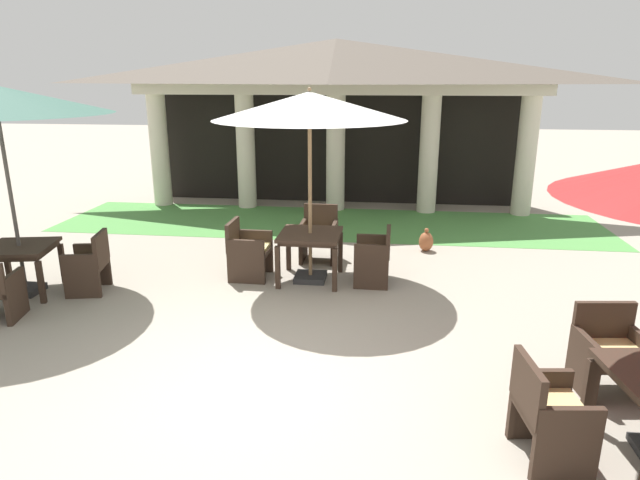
{
  "coord_description": "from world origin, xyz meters",
  "views": [
    {
      "loc": [
        1.18,
        -4.72,
        3.02
      ],
      "look_at": [
        0.3,
        2.49,
        0.85
      ],
      "focal_mm": 30.7,
      "sensor_mm": 36.0,
      "label": 1
    }
  ],
  "objects": [
    {
      "name": "patio_table_mid_left",
      "position": [
        -3.96,
        2.12,
        0.62
      ],
      "size": [
        1.03,
        1.03,
        0.72
      ],
      "rotation": [
        0.0,
        0.0,
        0.2
      ],
      "color": "#38281E",
      "rests_on": "ground"
    },
    {
      "name": "ground_plane",
      "position": [
        0.0,
        0.0,
        0.0
      ],
      "size": [
        60.0,
        60.0,
        0.0
      ],
      "primitive_type": "plane",
      "color": "#9E9384"
    },
    {
      "name": "background_pavilion",
      "position": [
        0.0,
        8.03,
        2.91
      ],
      "size": [
        9.71,
        2.57,
        3.82
      ],
      "color": "beige",
      "rests_on": "ground"
    },
    {
      "name": "patio_chair_near_foreground_north",
      "position": [
        0.08,
        4.14,
        0.42
      ],
      "size": [
        0.61,
        0.59,
        0.93
      ],
      "rotation": [
        0.0,
        0.0,
        -3.15
      ],
      "color": "#38281E",
      "rests_on": "ground"
    },
    {
      "name": "patio_chair_near_foreground_west",
      "position": [
        -0.91,
        3.16,
        0.42
      ],
      "size": [
        0.6,
        0.63,
        0.91
      ],
      "rotation": [
        0.0,
        0.0,
        -1.58
      ],
      "color": "#38281E",
      "rests_on": "ground"
    },
    {
      "name": "lawn_strip",
      "position": [
        0.0,
        6.6,
        0.0
      ],
      "size": [
        11.51,
        2.76,
        0.01
      ],
      "primitive_type": "cube",
      "color": "#519347",
      "rests_on": "ground"
    },
    {
      "name": "patio_chair_near_foreground_east",
      "position": [
        1.05,
        3.14,
        0.42
      ],
      "size": [
        0.53,
        0.61,
        0.86
      ],
      "rotation": [
        0.0,
        0.0,
        1.56
      ],
      "color": "#38281E",
      "rests_on": "ground"
    },
    {
      "name": "patio_umbrella_near_foreground",
      "position": [
        0.07,
        3.15,
        2.61
      ],
      "size": [
        2.79,
        2.79,
        2.88
      ],
      "color": "#2D2D2D",
      "rests_on": "ground"
    },
    {
      "name": "patio_chair_mid_left_east",
      "position": [
        -3.05,
        2.3,
        0.41
      ],
      "size": [
        0.61,
        0.67,
        0.88
      ],
      "rotation": [
        0.0,
        0.0,
        -4.51
      ],
      "color": "#38281E",
      "rests_on": "ground"
    },
    {
      "name": "patio_table_near_foreground",
      "position": [
        0.07,
        3.15,
        0.66
      ],
      "size": [
        0.93,
        0.93,
        0.76
      ],
      "rotation": [
        0.0,
        0.0,
        -0.01
      ],
      "color": "#38281E",
      "rests_on": "ground"
    },
    {
      "name": "terracotta_urn",
      "position": [
        1.94,
        4.86,
        0.18
      ],
      "size": [
        0.26,
        0.26,
        0.43
      ],
      "color": "#9E5633",
      "rests_on": "ground"
    },
    {
      "name": "patio_chair_mid_right_west",
      "position": [
        2.55,
        -0.72,
        0.42
      ],
      "size": [
        0.58,
        0.67,
        0.89
      ],
      "rotation": [
        0.0,
        0.0,
        -1.45
      ],
      "color": "#38281E",
      "rests_on": "ground"
    },
    {
      "name": "patio_chair_mid_right_north",
      "position": [
        3.45,
        0.43,
        0.39
      ],
      "size": [
        0.69,
        0.65,
        0.86
      ],
      "rotation": [
        0.0,
        0.0,
        -3.02
      ],
      "color": "#38281E",
      "rests_on": "ground"
    }
  ]
}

